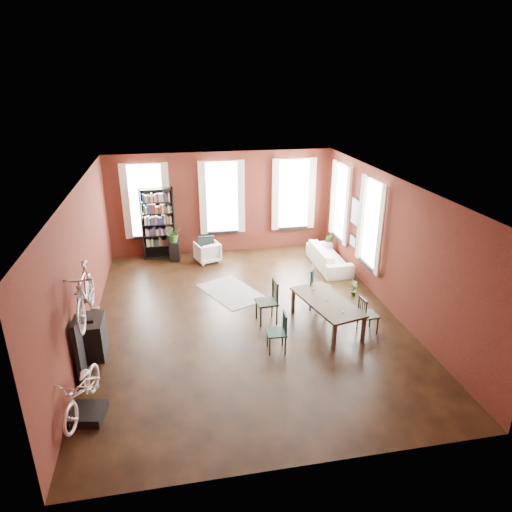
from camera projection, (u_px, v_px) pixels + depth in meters
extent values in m
plane|color=black|center=(246.00, 318.00, 10.80)|extent=(9.00, 9.00, 0.00)
cube|color=silver|center=(245.00, 184.00, 9.62)|extent=(7.00, 9.00, 0.04)
cube|color=#461711|center=(222.00, 203.00, 14.32)|extent=(7.00, 0.04, 3.20)
cube|color=#461711|center=(301.00, 376.00, 6.10)|extent=(7.00, 0.04, 3.20)
cube|color=#461711|center=(82.00, 266.00, 9.60)|extent=(0.04, 9.00, 3.20)
cube|color=#461711|center=(391.00, 245.00, 10.82)|extent=(0.04, 9.00, 3.20)
cube|color=white|center=(146.00, 201.00, 13.81)|extent=(1.00, 0.04, 2.20)
cube|color=beige|center=(146.00, 201.00, 13.75)|extent=(1.40, 0.06, 2.30)
cube|color=white|center=(222.00, 197.00, 14.21)|extent=(1.00, 0.04, 2.20)
cube|color=beige|center=(222.00, 198.00, 14.15)|extent=(1.40, 0.06, 2.30)
cube|color=white|center=(293.00, 194.00, 14.61)|extent=(1.00, 0.04, 2.20)
cube|color=beige|center=(294.00, 194.00, 14.55)|extent=(1.40, 0.06, 2.30)
cube|color=white|center=(373.00, 224.00, 11.65)|extent=(0.04, 1.00, 2.20)
cube|color=beige|center=(370.00, 224.00, 11.64)|extent=(0.06, 1.40, 2.30)
cube|color=white|center=(342.00, 202.00, 13.66)|extent=(0.04, 1.00, 2.20)
cube|color=beige|center=(340.00, 202.00, 13.65)|extent=(0.06, 1.40, 2.30)
cube|color=black|center=(356.00, 212.00, 12.65)|extent=(0.04, 0.55, 0.75)
cube|color=black|center=(353.00, 241.00, 12.97)|extent=(0.04, 0.45, 0.35)
cube|color=#433828|center=(326.00, 314.00, 10.31)|extent=(1.29, 2.07, 0.65)
cube|color=#193735|center=(276.00, 332.00, 9.36)|extent=(0.42, 0.42, 0.86)
cube|color=#1D2F1B|center=(267.00, 302.00, 10.44)|extent=(0.50, 0.50, 1.02)
cube|color=black|center=(368.00, 315.00, 10.06)|extent=(0.43, 0.43, 0.85)
cube|color=#173332|center=(320.00, 289.00, 11.07)|extent=(0.63, 0.63, 1.04)
cube|color=black|center=(158.00, 224.00, 13.97)|extent=(1.00, 0.32, 2.20)
imported|color=silver|center=(207.00, 251.00, 13.92)|extent=(0.83, 0.80, 0.69)
imported|color=beige|center=(329.00, 254.00, 13.54)|extent=(0.61, 2.08, 0.81)
cube|color=black|center=(232.00, 292.00, 12.06)|extent=(1.81, 2.14, 0.01)
cube|color=black|center=(88.00, 414.00, 7.62)|extent=(0.64, 0.64, 0.16)
cube|color=black|center=(79.00, 352.00, 8.33)|extent=(0.16, 0.60, 1.30)
cube|color=black|center=(95.00, 337.00, 9.26)|extent=(0.40, 0.80, 0.80)
cube|color=black|center=(175.00, 251.00, 14.02)|extent=(0.34, 0.34, 0.60)
imported|color=#264E1F|center=(327.00, 250.00, 14.56)|extent=(0.55, 0.76, 0.30)
imported|color=#2C5421|center=(353.00, 293.00, 11.84)|extent=(0.41, 0.50, 0.16)
imported|color=silver|center=(79.00, 372.00, 7.31)|extent=(0.68, 0.89, 1.52)
imported|color=#A5A8AD|center=(82.00, 277.00, 7.82)|extent=(0.47, 1.00, 1.66)
imported|color=#285823|center=(173.00, 235.00, 13.84)|extent=(0.61, 0.66, 0.45)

